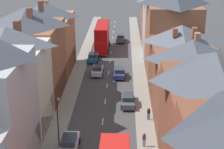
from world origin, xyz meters
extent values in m
cube|color=gray|center=(-5.10, 38.00, 0.07)|extent=(2.20, 104.00, 0.14)
cube|color=gray|center=(5.10, 38.00, 0.07)|extent=(2.20, 104.00, 0.14)
cube|color=silver|center=(0.00, 18.00, 0.01)|extent=(0.14, 1.80, 0.01)
cube|color=silver|center=(0.00, 24.00, 0.01)|extent=(0.14, 1.80, 0.01)
cube|color=silver|center=(0.00, 30.00, 0.01)|extent=(0.14, 1.80, 0.01)
cube|color=silver|center=(0.00, 36.00, 0.01)|extent=(0.14, 1.80, 0.01)
cube|color=silver|center=(0.00, 42.00, 0.01)|extent=(0.14, 1.80, 0.01)
cube|color=silver|center=(0.00, 48.00, 0.01)|extent=(0.14, 1.80, 0.01)
cube|color=silver|center=(0.00, 54.00, 0.01)|extent=(0.14, 1.80, 0.01)
cube|color=silver|center=(0.00, 60.00, 0.01)|extent=(0.14, 1.80, 0.01)
cube|color=silver|center=(0.00, 66.00, 0.01)|extent=(0.14, 1.80, 0.01)
cube|color=silver|center=(0.00, 72.00, 0.01)|extent=(0.14, 1.80, 0.01)
cube|color=silver|center=(0.00, 78.00, 0.01)|extent=(0.14, 1.80, 0.01)
cube|color=silver|center=(0.00, 84.00, 0.01)|extent=(0.14, 1.80, 0.01)
cube|color=beige|center=(-10.20, 21.99, 5.01)|extent=(8.00, 7.73, 10.02)
cube|color=black|center=(-6.26, 21.99, 1.60)|extent=(0.12, 7.11, 3.20)
pyramid|color=#565B66|center=(-10.20, 21.99, 11.09)|extent=(8.00, 7.73, 2.15)
cube|color=brown|center=(-9.39, 23.80, 11.72)|extent=(0.60, 0.90, 1.27)
cube|color=brown|center=(-9.33, 23.22, 11.80)|extent=(0.60, 0.90, 1.43)
cube|color=brown|center=(-10.20, 31.53, 5.13)|extent=(8.00, 11.35, 10.25)
cube|color=maroon|center=(-6.26, 31.53, 1.60)|extent=(0.12, 10.44, 3.20)
pyramid|color=#474C56|center=(-10.20, 31.53, 11.47)|extent=(8.00, 11.35, 2.45)
cube|color=brown|center=(-8.99, 34.36, 12.26)|extent=(0.60, 0.90, 1.58)
cube|color=brown|center=(-9.42, 29.56, 12.17)|extent=(0.60, 0.90, 1.39)
cube|color=#B2704C|center=(-10.20, 42.72, 4.64)|extent=(8.00, 11.03, 9.29)
cube|color=#1E5133|center=(-6.26, 42.72, 1.60)|extent=(0.12, 10.15, 3.20)
pyramid|color=#474C56|center=(-10.20, 42.72, 10.36)|extent=(8.00, 11.03, 2.15)
cube|color=#99664C|center=(-10.64, 45.92, 10.84)|extent=(0.60, 0.90, 0.95)
cube|color=brown|center=(10.20, 13.40, 4.67)|extent=(8.00, 11.53, 9.33)
pyramid|color=#474C56|center=(10.20, 13.40, 10.66)|extent=(8.00, 11.53, 2.66)
cube|color=brown|center=(10.20, 23.87, 4.04)|extent=(8.00, 9.41, 8.08)
cube|color=black|center=(6.26, 23.87, 1.60)|extent=(0.12, 8.66, 3.20)
pyramid|color=#474C56|center=(10.20, 23.87, 9.21)|extent=(8.00, 9.41, 2.26)
cube|color=#99664C|center=(11.14, 26.32, 9.89)|extent=(0.60, 0.90, 1.36)
cube|color=brown|center=(10.20, 32.54, 3.94)|extent=(8.00, 7.93, 7.87)
cube|color=maroon|center=(6.26, 32.54, 1.60)|extent=(0.12, 7.29, 3.20)
pyramid|color=#565B66|center=(10.20, 32.54, 9.03)|extent=(8.00, 7.93, 2.31)
cube|color=brown|center=(9.10, 30.77, 9.57)|extent=(0.60, 0.90, 1.08)
cube|color=brown|center=(11.60, 30.74, 9.63)|extent=(0.60, 0.90, 1.20)
cube|color=brown|center=(10.20, 42.01, 5.77)|extent=(8.00, 11.02, 11.55)
cube|color=black|center=(6.26, 42.01, 1.60)|extent=(0.12, 10.14, 3.20)
cube|color=#ADB2B7|center=(10.20, 52.23, 5.13)|extent=(8.00, 9.42, 10.26)
cube|color=maroon|center=(6.26, 52.23, 1.60)|extent=(0.12, 8.67, 3.20)
cube|color=#935138|center=(10.20, 61.36, 4.51)|extent=(8.00, 8.83, 9.01)
cube|color=#1E5133|center=(6.26, 61.36, 1.60)|extent=(0.12, 8.12, 3.20)
cube|color=#B70F0F|center=(-1.80, 55.56, 1.65)|extent=(2.44, 10.80, 2.50)
cube|color=#B70F0F|center=(-1.80, 55.56, 4.05)|extent=(2.44, 10.58, 2.30)
cube|color=#B70F0F|center=(-1.80, 55.56, 5.25)|extent=(2.39, 10.37, 0.10)
cube|color=#28333D|center=(-1.80, 60.91, 1.85)|extent=(2.20, 0.10, 1.20)
cube|color=#28333D|center=(-1.80, 60.91, 4.15)|extent=(2.20, 0.10, 1.10)
cube|color=#28333D|center=(-2.99, 55.56, 1.90)|extent=(0.06, 9.18, 0.90)
cube|color=#28333D|center=(-2.99, 55.56, 4.15)|extent=(0.06, 9.18, 0.90)
cube|color=yellow|center=(-1.80, 60.91, 4.95)|extent=(1.34, 0.08, 0.32)
cylinder|color=black|center=(-3.02, 58.90, 0.50)|extent=(0.30, 1.00, 1.00)
cylinder|color=black|center=(-0.58, 58.90, 0.50)|extent=(0.30, 1.00, 1.00)
cylinder|color=black|center=(-3.02, 52.59, 0.50)|extent=(0.30, 1.00, 1.00)
cylinder|color=black|center=(-0.58, 52.59, 0.50)|extent=(0.30, 1.00, 1.00)
cube|color=#28333D|center=(1.80, 11.54, 4.15)|extent=(2.20, 0.10, 1.10)
cube|color=yellow|center=(1.80, 11.54, 4.95)|extent=(1.34, 0.08, 0.32)
cube|color=#236093|center=(-3.10, 47.99, 0.65)|extent=(1.70, 3.96, 0.69)
cube|color=#28333D|center=(-3.10, 47.79, 1.30)|extent=(1.46, 1.98, 0.60)
cylinder|color=black|center=(-3.95, 49.22, 0.31)|extent=(0.20, 0.62, 0.62)
cylinder|color=black|center=(-2.25, 49.22, 0.31)|extent=(0.20, 0.62, 0.62)
cylinder|color=black|center=(-3.95, 46.76, 0.31)|extent=(0.20, 0.62, 0.62)
cylinder|color=black|center=(-2.25, 46.76, 0.31)|extent=(0.20, 0.62, 0.62)
cube|color=silver|center=(-3.10, 17.30, 0.67)|extent=(1.70, 4.55, 0.72)
cube|color=#28333D|center=(-3.10, 17.08, 1.33)|extent=(1.46, 2.28, 0.60)
cylinder|color=black|center=(-3.95, 18.72, 0.31)|extent=(0.20, 0.62, 0.62)
cylinder|color=black|center=(-2.25, 18.72, 0.31)|extent=(0.20, 0.62, 0.62)
cube|color=silver|center=(-1.80, 40.98, 0.65)|extent=(1.70, 4.16, 0.69)
cube|color=#28333D|center=(-1.80, 40.77, 1.30)|extent=(1.46, 2.08, 0.60)
cylinder|color=black|center=(-2.65, 42.27, 0.31)|extent=(0.20, 0.62, 0.62)
cylinder|color=black|center=(-0.95, 42.27, 0.31)|extent=(0.20, 0.62, 0.62)
cylinder|color=black|center=(-2.65, 39.69, 0.31)|extent=(0.20, 0.62, 0.62)
cylinder|color=black|center=(-0.95, 39.69, 0.31)|extent=(0.20, 0.62, 0.62)
cube|color=navy|center=(1.80, 39.77, 0.67)|extent=(1.70, 4.24, 0.71)
cube|color=#28333D|center=(1.80, 39.56, 1.32)|extent=(1.46, 2.12, 0.60)
cylinder|color=black|center=(0.95, 41.09, 0.31)|extent=(0.20, 0.62, 0.62)
cylinder|color=black|center=(2.65, 41.09, 0.31)|extent=(0.20, 0.62, 0.62)
cylinder|color=black|center=(0.95, 38.46, 0.31)|extent=(0.20, 0.62, 0.62)
cylinder|color=black|center=(2.65, 38.46, 0.31)|extent=(0.20, 0.62, 0.62)
cube|color=#4C515B|center=(3.10, 28.91, 0.66)|extent=(1.70, 4.59, 0.70)
cube|color=#28333D|center=(3.10, 28.68, 1.31)|extent=(1.46, 2.30, 0.60)
cylinder|color=black|center=(2.25, 30.34, 0.31)|extent=(0.20, 0.62, 0.62)
cylinder|color=black|center=(3.95, 30.34, 0.31)|extent=(0.20, 0.62, 0.62)
cylinder|color=black|center=(2.25, 27.49, 0.31)|extent=(0.20, 0.62, 0.62)
cylinder|color=black|center=(3.95, 27.49, 0.31)|extent=(0.20, 0.62, 0.62)
cube|color=#4C515B|center=(1.80, 62.41, 0.71)|extent=(1.70, 4.42, 0.79)
cube|color=#28333D|center=(1.80, 62.19, 1.40)|extent=(1.46, 2.21, 0.60)
cylinder|color=black|center=(0.95, 63.78, 0.31)|extent=(0.20, 0.62, 0.62)
cylinder|color=black|center=(2.65, 63.78, 0.31)|extent=(0.20, 0.62, 0.62)
cylinder|color=black|center=(0.95, 61.04, 0.31)|extent=(0.20, 0.62, 0.62)
cylinder|color=black|center=(2.65, 61.04, 0.31)|extent=(0.20, 0.62, 0.62)
cylinder|color=gray|center=(4.62, 18.00, 0.56)|extent=(0.14, 0.14, 0.84)
cylinder|color=gray|center=(4.80, 18.00, 0.56)|extent=(0.14, 0.14, 0.84)
cube|color=#723384|center=(4.71, 18.00, 1.25)|extent=(0.36, 0.22, 0.54)
sphere|color=brown|center=(4.71, 18.00, 1.64)|extent=(0.22, 0.22, 0.22)
cylinder|color=#3D4256|center=(5.49, 24.39, 0.56)|extent=(0.14, 0.14, 0.84)
cylinder|color=#3D4256|center=(5.67, 24.39, 0.56)|extent=(0.14, 0.14, 0.84)
cube|color=black|center=(5.58, 24.39, 1.25)|extent=(0.36, 0.22, 0.54)
sphere|color=#9E7051|center=(5.58, 24.39, 1.64)|extent=(0.22, 0.22, 0.22)
cylinder|color=black|center=(-4.25, 17.50, 2.75)|extent=(0.12, 0.12, 5.50)
cylinder|color=black|center=(-4.25, 17.95, 5.40)|extent=(0.08, 0.90, 0.08)
cube|color=beige|center=(-4.25, 18.40, 5.32)|extent=(0.20, 0.32, 0.20)
camera|label=1|loc=(2.41, -16.90, 20.72)|focal=60.00mm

